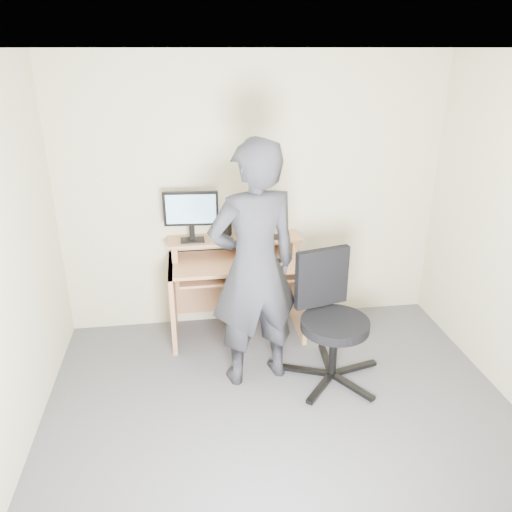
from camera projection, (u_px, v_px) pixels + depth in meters
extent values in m
plane|color=#535458|center=(289.00, 440.00, 3.44)|extent=(3.50, 3.50, 0.00)
cube|color=beige|center=(254.00, 196.00, 4.55)|extent=(3.50, 0.02, 2.50)
cube|color=white|center=(302.00, 48.00, 2.47)|extent=(3.50, 3.50, 0.02)
cube|color=tan|center=(173.00, 302.00, 4.51)|extent=(0.04, 0.60, 0.75)
cube|color=tan|center=(299.00, 294.00, 4.66)|extent=(0.04, 0.60, 0.75)
cube|color=tan|center=(236.00, 262.00, 4.45)|extent=(1.20, 0.60, 0.03)
cube|color=tan|center=(237.00, 275.00, 4.41)|extent=(1.02, 0.38, 0.02)
cube|color=tan|center=(175.00, 249.00, 4.48)|extent=(0.05, 0.28, 0.15)
cube|color=tan|center=(292.00, 243.00, 4.62)|extent=(0.05, 0.28, 0.15)
cube|color=tan|center=(234.00, 239.00, 4.52)|extent=(1.20, 0.30, 0.02)
cube|color=tan|center=(234.00, 280.00, 4.83)|extent=(1.20, 0.03, 0.65)
cube|color=black|center=(193.00, 240.00, 4.44)|extent=(0.21, 0.13, 0.01)
cube|color=black|center=(192.00, 231.00, 4.43)|extent=(0.05, 0.04, 0.13)
cube|color=black|center=(191.00, 209.00, 4.32)|extent=(0.48, 0.07, 0.31)
cube|color=#81B5DF|center=(191.00, 209.00, 4.31)|extent=(0.43, 0.03, 0.26)
cube|color=black|center=(226.00, 226.00, 4.50)|extent=(0.11, 0.15, 0.20)
cylinder|color=silver|center=(242.00, 226.00, 4.52)|extent=(0.10, 0.10, 0.19)
cube|color=black|center=(275.00, 237.00, 4.52)|extent=(0.10, 0.14, 0.01)
cube|color=black|center=(217.00, 239.00, 4.44)|extent=(0.05, 0.04, 0.03)
torus|color=silver|center=(219.00, 235.00, 4.56)|extent=(0.19, 0.19, 0.06)
cube|color=black|center=(233.00, 273.00, 4.39)|extent=(0.47, 0.21, 0.03)
ellipsoid|color=black|center=(277.00, 260.00, 4.39)|extent=(0.11, 0.08, 0.04)
cube|color=black|center=(354.00, 368.00, 4.14)|extent=(0.41, 0.15, 0.03)
cube|color=black|center=(326.00, 359.00, 4.26)|extent=(0.08, 0.41, 0.03)
cube|color=black|center=(305.00, 370.00, 4.11)|extent=(0.40, 0.20, 0.03)
cube|color=black|center=(320.00, 388.00, 3.90)|extent=(0.30, 0.35, 0.03)
cube|color=black|center=(352.00, 387.00, 3.91)|extent=(0.26, 0.38, 0.03)
cylinder|color=black|center=(333.00, 350.00, 3.98)|extent=(0.06, 0.06, 0.43)
cylinder|color=black|center=(335.00, 325.00, 3.89)|extent=(0.54, 0.54, 0.08)
cube|color=black|center=(322.00, 277.00, 3.97)|extent=(0.46, 0.17, 0.49)
imported|color=black|center=(254.00, 267.00, 3.75)|extent=(0.80, 0.62, 1.95)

